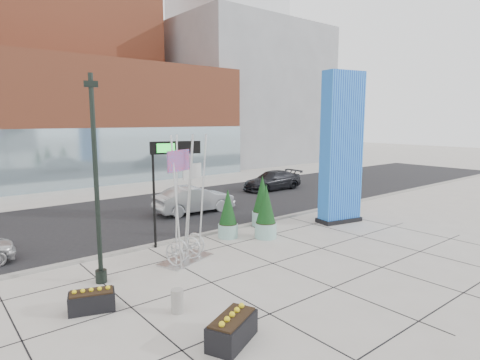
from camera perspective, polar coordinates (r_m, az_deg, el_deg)
ground at (r=16.49m, az=-0.34°, el=-11.61°), size 160.00×160.00×0.00m
street_asphalt at (r=24.77m, az=-15.06°, el=-4.99°), size 80.00×12.00×0.02m
curb_edge at (r=19.59m, az=-7.77°, el=-8.21°), size 80.00×0.30×0.12m
tower_podium at (r=40.51m, az=-24.06°, el=7.56°), size 34.00×10.00×11.00m
tower_glass_front at (r=36.04m, az=-21.75°, el=2.88°), size 34.00×0.60×5.00m
building_grey_parking at (r=56.81m, az=-0.14°, el=11.90°), size 20.00×18.00×18.00m
blue_pylon at (r=22.76m, az=14.22°, el=4.04°), size 2.66×1.59×8.28m
lamp_post at (r=14.59m, az=-19.65°, el=-2.75°), size 0.49×0.40×7.21m
public_art_sculpture at (r=16.45m, az=-7.74°, el=-6.80°), size 2.50×1.78×5.15m
concrete_bollard at (r=12.57m, az=-8.91°, el=-16.63°), size 0.37×0.37×0.72m
overhead_street_sign at (r=18.23m, az=-10.03°, el=3.36°), size 2.19×0.89×4.75m
round_planter_east at (r=21.66m, az=3.18°, el=-3.15°), size 1.09×1.09×2.73m
round_planter_mid at (r=19.45m, az=3.69°, el=-4.64°), size 1.06×1.06×2.65m
round_planter_west at (r=19.49m, az=-1.73°, el=-4.95°), size 0.96×0.96×2.40m
box_planter_north at (r=13.30m, az=-20.32°, el=-15.72°), size 1.47×1.06×0.73m
box_planter_south at (r=10.96m, az=-1.12°, el=-20.34°), size 1.72×1.34×0.84m
car_silver_mid at (r=24.87m, az=-6.51°, el=-2.79°), size 5.08×2.09×1.64m
car_dark_east at (r=32.88m, az=4.64°, el=-0.09°), size 5.29×2.27×1.52m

